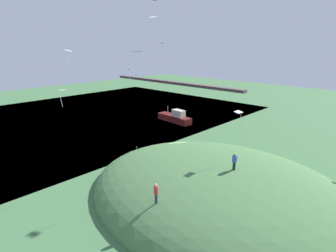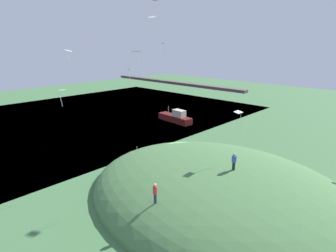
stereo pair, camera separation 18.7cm
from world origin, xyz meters
name	(u,v)px [view 2 (the right image)]	position (x,y,z in m)	size (l,w,h in m)	color
ground_plane	(181,161)	(0.00, 0.00, 0.00)	(160.00, 160.00, 0.00)	#3F6B3F
lake_water	(67,121)	(-31.00, 0.00, -0.20)	(50.40, 80.00, 0.40)	#405483
grass_hill	(218,194)	(8.41, -3.69, 0.00)	(28.90, 23.75, 6.88)	#467040
bridge_deck_far	(173,83)	(-31.00, 32.16, 4.53)	(45.36, 1.80, 0.70)	#544245
boat_on_lake	(176,118)	(-13.70, 14.20, 0.88)	(8.12, 2.74, 2.86)	#511514
person_near_shore	(234,160)	(10.20, -4.03, 4.47)	(0.49, 0.49, 1.70)	black
person_walking_path	(155,191)	(7.82, -12.17, 3.55)	(0.49, 0.49, 1.79)	#2B2C4C
kite_0	(155,0)	(-8.17, 3.48, 20.92)	(0.85, 1.08, 1.52)	silver
kite_2	(163,45)	(-8.39, 5.23, 14.85)	(0.84, 0.68, 2.19)	white
kite_3	(68,51)	(-9.03, -9.74, 14.20)	(1.21, 1.17, 1.53)	white
kite_4	(62,92)	(-5.16, -12.92, 10.29)	(0.53, 0.73, 1.77)	white
kite_5	(151,19)	(4.59, -9.26, 17.02)	(0.73, 0.51, 1.70)	white
kite_6	(130,71)	(-1.54, -6.81, 12.24)	(0.68, 0.51, 1.60)	white
kite_8	(239,114)	(8.95, -1.56, 8.32)	(0.72, 0.91, 2.19)	white
kite_9	(136,53)	(4.35, -10.77, 14.34)	(0.87, 0.91, 1.51)	white
mooring_post	(137,151)	(-5.92, -2.52, 0.61)	(0.14, 0.14, 1.23)	brown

